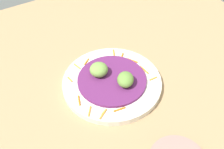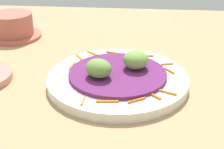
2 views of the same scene
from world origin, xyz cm
name	(u,v)px [view 1 (image 1 of 2)]	position (x,y,z in cm)	size (l,w,h in cm)	color
table_surface	(125,92)	(0.00, 0.00, 1.00)	(110.00, 110.00, 2.00)	tan
main_plate	(112,83)	(2.15, -3.32, 2.88)	(26.91, 26.91, 1.76)	silver
cabbage_bed	(112,80)	(2.15, -3.32, 4.13)	(18.63, 18.63, 0.74)	#60235B
carrot_garnish	(109,80)	(2.67, -3.84, 3.96)	(22.63, 20.75, 0.40)	orange
guac_scoop_left	(125,80)	(0.00, 0.00, 6.21)	(4.33, 5.09, 3.42)	olive
guac_scoop_center	(99,70)	(4.31, -6.64, 6.27)	(4.86, 4.94, 3.54)	#759E47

